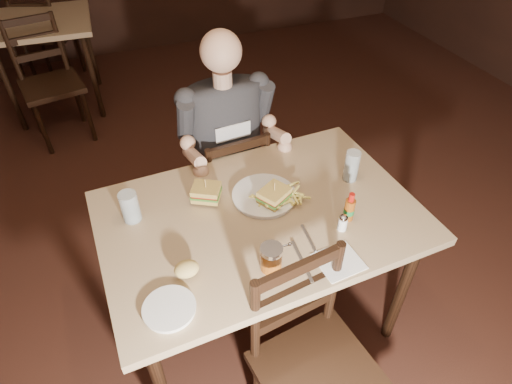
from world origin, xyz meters
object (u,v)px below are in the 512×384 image
object	(u,v)px
glass_left	(130,207)
syrup_dispenser	(271,258)
main_table	(260,226)
bg_chair_near	(52,85)
glass_right	(352,166)
diner	(228,122)
bg_table	(41,31)
chair_far	(228,186)
dinner_plate	(264,196)
bg_chair_far	(48,33)
side_plate	(169,309)
hot_sauce	(350,207)
chair_near	(320,376)

from	to	relation	value
glass_left	syrup_dispenser	size ratio (longest dim) A/B	1.26
main_table	bg_chair_near	distance (m)	2.33
glass_right	bg_chair_near	bearing A→B (deg)	121.93
main_table	glass_left	xyz separation A→B (m)	(-0.49, 0.16, 0.14)
glass_right	diner	bearing A→B (deg)	129.35
bg_table	diner	xyz separation A→B (m)	(0.90, -2.15, 0.19)
chair_far	glass_right	world-z (taller)	glass_right
main_table	dinner_plate	size ratio (longest dim) A/B	4.94
glass_right	syrup_dispenser	world-z (taller)	glass_right
chair_far	bg_chair_far	bearing A→B (deg)	-75.70
bg_chair_near	side_plate	xyz separation A→B (m)	(0.40, -2.48, 0.32)
dinner_plate	glass_right	world-z (taller)	glass_right
bg_table	syrup_dispenser	size ratio (longest dim) A/B	7.87
bg_chair_far	hot_sauce	distance (m)	3.63
diner	glass_left	world-z (taller)	diner
bg_chair_near	side_plate	bearing A→B (deg)	-91.63
glass_left	side_plate	distance (m)	0.48
main_table	dinner_plate	bearing A→B (deg)	59.09
main_table	chair_near	bearing A→B (deg)	-88.84
glass_left	syrup_dispenser	distance (m)	0.61
chair_far	hot_sauce	world-z (taller)	hot_sauce
chair_near	dinner_plate	xyz separation A→B (m)	(0.04, 0.66, 0.33)
chair_near	glass_right	size ratio (longest dim) A/B	6.21
bg_chair_far	diner	size ratio (longest dim) A/B	1.05
main_table	syrup_dispenser	world-z (taller)	syrup_dispenser
main_table	syrup_dispenser	distance (m)	0.31
syrup_dispenser	bg_chair_near	bearing A→B (deg)	105.36
bg_chair_far	bg_chair_near	xyz separation A→B (m)	(0.00, -1.10, -0.00)
glass_right	side_plate	world-z (taller)	glass_right
chair_far	diner	xyz separation A→B (m)	(0.00, -0.05, 0.45)
bg_table	chair_far	bearing A→B (deg)	-66.97
bg_table	bg_chair_near	bearing A→B (deg)	-90.00
side_plate	hot_sauce	bearing A→B (deg)	11.86
bg_chair_far	glass_right	xyz separation A→B (m)	(1.31, -3.20, 0.38)
bg_chair_far	glass_right	world-z (taller)	bg_chair_far
syrup_dispenser	diner	bearing A→B (deg)	79.65
main_table	chair_far	xyz separation A→B (m)	(0.05, 0.61, -0.28)
main_table	glass_right	xyz separation A→B (m)	(0.46, 0.07, 0.15)
diner	hot_sauce	distance (m)	0.77
chair_near	bg_chair_near	bearing A→B (deg)	99.81
side_plate	bg_chair_near	bearing A→B (deg)	99.12
chair_far	diner	bearing A→B (deg)	90.00
bg_chair_far	syrup_dispenser	distance (m)	3.64
bg_table	dinner_plate	distance (m)	2.78
glass_left	diner	bearing A→B (deg)	36.52
main_table	chair_far	bearing A→B (deg)	85.68
hot_sauce	side_plate	bearing A→B (deg)	-168.14
chair_near	diner	distance (m)	1.21
bg_table	bg_chair_far	xyz separation A→B (m)	(0.00, 0.55, -0.22)
glass_right	bg_chair_far	bearing A→B (deg)	112.23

